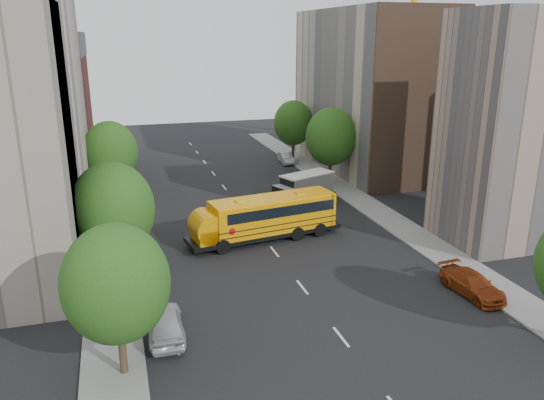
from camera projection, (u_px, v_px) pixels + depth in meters
name	position (u px, v px, depth m)	size (l,w,h in m)	color
ground	(267.00, 242.00, 40.62)	(120.00, 120.00, 0.00)	black
sidewalk_left	(110.00, 234.00, 42.02)	(3.00, 80.00, 0.12)	slate
sidewalk_right	(372.00, 208.00, 48.33)	(3.00, 80.00, 0.12)	slate
lane_markings	(237.00, 204.00, 49.76)	(0.15, 64.00, 0.01)	silver
building_left_cream	(4.00, 110.00, 38.19)	(10.00, 26.00, 20.00)	beige
building_left_redbrick	(43.00, 116.00, 59.35)	(10.00, 15.00, 13.00)	maroon
building_right_near	(518.00, 130.00, 38.92)	(10.00, 7.00, 17.00)	gray
building_right_far	(368.00, 91.00, 61.18)	(10.00, 22.00, 18.00)	#BDAC93
building_right_sidewall	(419.00, 102.00, 51.12)	(10.10, 0.30, 18.00)	brown
street_tree_0	(116.00, 284.00, 23.42)	(4.80, 4.80, 7.41)	#38281C
street_tree_1	(113.00, 209.00, 32.47)	(5.12, 5.12, 7.90)	#38281C
street_tree_2	(110.00, 152.00, 48.96)	(4.99, 4.99, 7.71)	#38281C
street_tree_4	(331.00, 137.00, 54.94)	(5.25, 5.25, 8.10)	#38281C
street_tree_5	(293.00, 123.00, 66.02)	(4.86, 4.86, 7.51)	#38281C
school_bus	(263.00, 216.00, 40.51)	(12.44, 4.60, 3.43)	black
safari_truck	(304.00, 188.00, 49.70)	(6.86, 4.50, 2.78)	black
parked_car_0	(165.00, 323.00, 27.67)	(1.87, 4.65, 1.58)	#B8B8BF
parked_car_1	(136.00, 204.00, 47.37)	(1.60, 4.60, 1.52)	white
parked_car_2	(129.00, 178.00, 56.06)	(2.40, 5.21, 1.45)	black
parked_car_3	(472.00, 284.00, 32.24)	(1.90, 4.67, 1.36)	#913612
parked_car_5	(286.00, 158.00, 65.45)	(1.37, 3.94, 1.30)	#9A9B96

